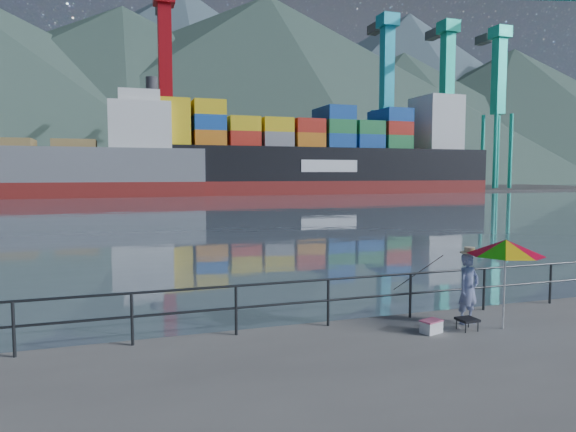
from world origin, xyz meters
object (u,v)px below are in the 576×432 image
at_px(fisherman, 468,289).
at_px(bulk_carrier, 36,167).
at_px(cooler_bag, 431,327).
at_px(container_ship, 327,159).
at_px(beach_umbrella, 506,247).

bearing_deg(fisherman, bulk_carrier, 90.97).
height_order(fisherman, cooler_bag, fisherman).
distance_m(cooler_bag, container_ship, 81.01).
bearing_deg(fisherman, cooler_bag, -177.09).
relative_size(fisherman, container_ship, 0.02).
bearing_deg(bulk_carrier, container_ship, 1.94).
height_order(beach_umbrella, container_ship, container_ship).
bearing_deg(fisherman, beach_umbrella, -63.26).
height_order(cooler_bag, container_ship, container_ship).
bearing_deg(cooler_bag, fisherman, -0.84).
xyz_separation_m(cooler_bag, container_ship, (29.06, 75.40, 5.69)).
xyz_separation_m(beach_umbrella, container_ship, (27.46, 75.63, 4.09)).
xyz_separation_m(fisherman, cooler_bag, (-1.13, -0.33, -0.64)).
bearing_deg(beach_umbrella, bulk_carrier, 104.32).
bearing_deg(container_ship, beach_umbrella, -109.96).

